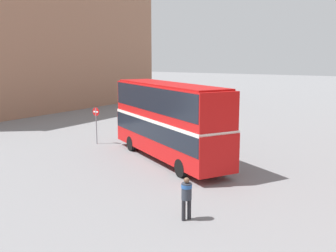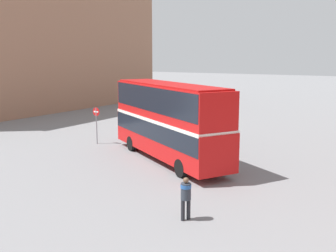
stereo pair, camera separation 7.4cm
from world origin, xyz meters
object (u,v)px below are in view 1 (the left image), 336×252
Objects in this scene: parked_car_kerb_far at (202,120)px; double_decker_bus at (168,117)px; pedestrian_foreground at (187,194)px; no_entry_sign at (96,120)px.

double_decker_bus is at bearing 104.84° from parked_car_kerb_far.
double_decker_bus is 6.18× the size of pedestrian_foreground.
double_decker_bus is 2.54× the size of parked_car_kerb_far.
pedestrian_foreground reaches higher than parked_car_kerb_far.
double_decker_bus is 7.21m from no_entry_sign.
no_entry_sign is (-7.06, 1.10, -0.93)m from double_decker_bus.
parked_car_kerb_far is (-8.91, 18.74, -0.32)m from pedestrian_foreground.
double_decker_bus is at bearing -8.82° from no_entry_sign.
pedestrian_foreground is 0.64× the size of no_entry_sign.
parked_car_kerb_far is (-3.28, 11.18, -2.02)m from double_decker_bus.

